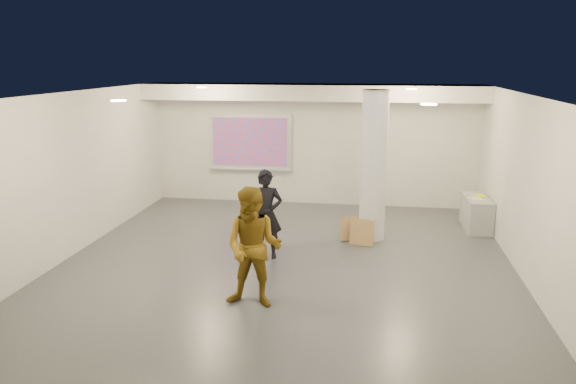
% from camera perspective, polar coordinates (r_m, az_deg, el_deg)
% --- Properties ---
extents(floor, '(8.00, 9.00, 0.01)m').
position_cam_1_polar(floor, '(10.03, -0.35, -7.49)').
color(floor, '#3B3F44').
rests_on(floor, ground).
extents(ceiling, '(8.00, 9.00, 0.01)m').
position_cam_1_polar(ceiling, '(9.39, -0.38, 9.88)').
color(ceiling, white).
rests_on(ceiling, floor).
extents(wall_back, '(8.00, 0.01, 3.00)m').
position_cam_1_polar(wall_back, '(13.99, 2.59, 4.82)').
color(wall_back, silver).
rests_on(wall_back, floor).
extents(wall_front, '(8.00, 0.01, 3.00)m').
position_cam_1_polar(wall_front, '(5.40, -8.13, -9.30)').
color(wall_front, silver).
rests_on(wall_front, floor).
extents(wall_left, '(0.01, 9.00, 3.00)m').
position_cam_1_polar(wall_left, '(10.96, -21.48, 1.54)').
color(wall_left, silver).
rests_on(wall_left, floor).
extents(wall_right, '(0.01, 9.00, 3.00)m').
position_cam_1_polar(wall_right, '(9.81, 23.38, 0.06)').
color(wall_right, silver).
rests_on(wall_right, floor).
extents(soffit_band, '(8.00, 1.10, 0.36)m').
position_cam_1_polar(soffit_band, '(13.31, 2.39, 10.11)').
color(soffit_band, silver).
rests_on(soffit_band, ceiling).
extents(downlight_nw, '(0.22, 0.22, 0.02)m').
position_cam_1_polar(downlight_nw, '(12.34, -8.77, 10.46)').
color(downlight_nw, '#F7CF94').
rests_on(downlight_nw, ceiling).
extents(downlight_ne, '(0.22, 0.22, 0.02)m').
position_cam_1_polar(downlight_ne, '(11.79, 12.42, 10.18)').
color(downlight_ne, '#F7CF94').
rests_on(downlight_ne, ceiling).
extents(downlight_sw, '(0.22, 0.22, 0.02)m').
position_cam_1_polar(downlight_sw, '(8.61, -16.84, 8.88)').
color(downlight_sw, '#F7CF94').
rests_on(downlight_sw, ceiling).
extents(downlight_se, '(0.22, 0.22, 0.02)m').
position_cam_1_polar(downlight_se, '(7.81, 14.11, 8.64)').
color(downlight_se, '#F7CF94').
rests_on(downlight_se, ceiling).
extents(column, '(0.52, 0.52, 3.00)m').
position_cam_1_polar(column, '(11.25, 8.69, 2.59)').
color(column, silver).
rests_on(column, floor).
extents(projection_screen, '(2.10, 0.13, 1.42)m').
position_cam_1_polar(projection_screen, '(14.20, -3.88, 5.04)').
color(projection_screen, silver).
rests_on(projection_screen, wall_back).
extents(credenza, '(0.54, 1.21, 0.69)m').
position_cam_1_polar(credenza, '(12.71, 18.60, -2.05)').
color(credenza, '#939698').
rests_on(credenza, floor).
extents(papers_stack, '(0.34, 0.38, 0.02)m').
position_cam_1_polar(papers_stack, '(12.47, 18.58, -0.64)').
color(papers_stack, silver).
rests_on(papers_stack, credenza).
extents(postit_pad, '(0.22, 0.29, 0.03)m').
position_cam_1_polar(postit_pad, '(12.73, 18.91, -0.38)').
color(postit_pad, '#EDEF09').
rests_on(postit_pad, credenza).
extents(cardboard_back, '(0.49, 0.21, 0.52)m').
position_cam_1_polar(cardboard_back, '(11.12, 7.52, -4.09)').
color(cardboard_back, '#A17A48').
rests_on(cardboard_back, floor).
extents(cardboard_front, '(0.47, 0.28, 0.47)m').
position_cam_1_polar(cardboard_front, '(11.41, 6.45, -3.72)').
color(cardboard_front, '#A17A48').
rests_on(cardboard_front, floor).
extents(woman, '(0.63, 0.44, 1.64)m').
position_cam_1_polar(woman, '(10.22, -2.24, -2.28)').
color(woman, black).
rests_on(woman, floor).
extents(man, '(0.92, 0.74, 1.79)m').
position_cam_1_polar(man, '(8.20, -3.50, -5.67)').
color(man, olive).
rests_on(man, floor).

